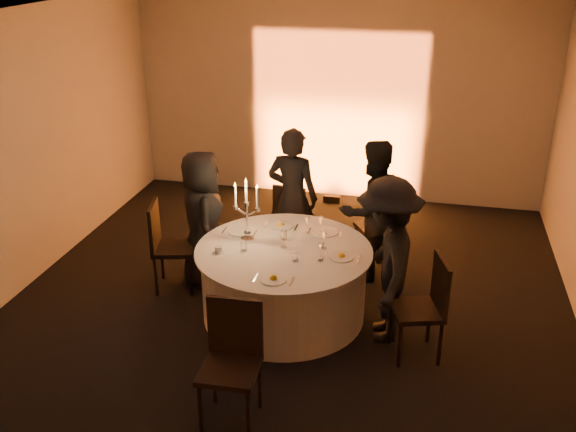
% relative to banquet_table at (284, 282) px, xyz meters
% --- Properties ---
extents(floor, '(7.00, 7.00, 0.00)m').
position_rel_banquet_table_xyz_m(floor, '(0.00, 0.00, -0.38)').
color(floor, black).
rests_on(floor, ground).
extents(ceiling, '(7.00, 7.00, 0.00)m').
position_rel_banquet_table_xyz_m(ceiling, '(0.00, 0.00, 2.62)').
color(ceiling, silver).
rests_on(ceiling, wall_back).
extents(wall_back, '(7.00, 0.00, 7.00)m').
position_rel_banquet_table_xyz_m(wall_back, '(0.00, 3.50, 1.12)').
color(wall_back, beige).
rests_on(wall_back, floor).
extents(wall_left, '(0.00, 7.00, 7.00)m').
position_rel_banquet_table_xyz_m(wall_left, '(-3.00, 0.00, 1.12)').
color(wall_left, beige).
rests_on(wall_left, floor).
extents(uplighter_fixture, '(0.25, 0.12, 0.10)m').
position_rel_banquet_table_xyz_m(uplighter_fixture, '(0.00, 3.20, -0.33)').
color(uplighter_fixture, black).
rests_on(uplighter_fixture, floor).
extents(banquet_table, '(1.80, 1.80, 0.77)m').
position_rel_banquet_table_xyz_m(banquet_table, '(0.00, 0.00, 0.00)').
color(banquet_table, black).
rests_on(banquet_table, floor).
extents(chair_left, '(0.53, 0.53, 1.02)m').
position_rel_banquet_table_xyz_m(chair_left, '(-1.40, 0.28, 0.19)').
color(chair_left, black).
rests_on(chair_left, floor).
extents(chair_back_left, '(0.46, 0.46, 0.94)m').
position_rel_banquet_table_xyz_m(chair_back_left, '(-0.22, 1.40, 0.14)').
color(chair_back_left, black).
rests_on(chair_back_left, floor).
extents(chair_back_right, '(0.59, 0.59, 0.98)m').
position_rel_banquet_table_xyz_m(chair_back_right, '(0.86, 1.30, 0.17)').
color(chair_back_right, black).
rests_on(chair_back_right, floor).
extents(chair_right, '(0.55, 0.55, 1.01)m').
position_rel_banquet_table_xyz_m(chair_right, '(1.45, -0.38, 0.18)').
color(chair_right, black).
rests_on(chair_right, floor).
extents(chair_front, '(0.47, 0.47, 1.04)m').
position_rel_banquet_table_xyz_m(chair_front, '(-0.06, -1.58, 0.21)').
color(chair_front, black).
rests_on(chair_front, floor).
extents(guest_left, '(0.78, 0.91, 1.57)m').
position_rel_banquet_table_xyz_m(guest_left, '(-1.04, 0.51, 0.40)').
color(guest_left, black).
rests_on(guest_left, floor).
extents(guest_back_left, '(0.67, 0.49, 1.69)m').
position_rel_banquet_table_xyz_m(guest_back_left, '(-0.17, 1.21, 0.46)').
color(guest_back_left, black).
rests_on(guest_back_left, floor).
extents(guest_back_right, '(1.02, 0.98, 1.65)m').
position_rel_banquet_table_xyz_m(guest_back_right, '(0.78, 1.06, 0.44)').
color(guest_back_right, black).
rests_on(guest_back_right, floor).
extents(guest_right, '(0.76, 1.15, 1.67)m').
position_rel_banquet_table_xyz_m(guest_right, '(1.04, -0.15, 0.45)').
color(guest_right, black).
rests_on(guest_right, floor).
extents(plate_left, '(0.36, 0.25, 0.01)m').
position_rel_banquet_table_xyz_m(plate_left, '(-0.55, 0.29, 0.39)').
color(plate_left, silver).
rests_on(plate_left, banquet_table).
extents(plate_back_left, '(0.36, 0.27, 0.08)m').
position_rel_banquet_table_xyz_m(plate_back_left, '(-0.15, 0.53, 0.40)').
color(plate_back_left, silver).
rests_on(plate_back_left, banquet_table).
extents(plate_back_right, '(0.35, 0.28, 0.01)m').
position_rel_banquet_table_xyz_m(plate_back_right, '(0.34, 0.48, 0.39)').
color(plate_back_right, silver).
rests_on(plate_back_right, banquet_table).
extents(plate_right, '(0.36, 0.25, 0.08)m').
position_rel_banquet_table_xyz_m(plate_right, '(0.60, -0.05, 0.40)').
color(plate_right, silver).
rests_on(plate_right, banquet_table).
extents(plate_front, '(0.36, 0.25, 0.08)m').
position_rel_banquet_table_xyz_m(plate_front, '(0.05, -0.64, 0.40)').
color(plate_front, silver).
rests_on(plate_front, banquet_table).
extents(coffee_cup, '(0.11, 0.11, 0.07)m').
position_rel_banquet_table_xyz_m(coffee_cup, '(-0.62, -0.21, 0.42)').
color(coffee_cup, silver).
rests_on(coffee_cup, banquet_table).
extents(candelabra, '(0.29, 0.14, 0.68)m').
position_rel_banquet_table_xyz_m(candelabra, '(-0.42, 0.13, 0.62)').
color(candelabra, silver).
rests_on(candelabra, banquet_table).
extents(wine_glass_a, '(0.07, 0.07, 0.19)m').
position_rel_banquet_table_xyz_m(wine_glass_a, '(0.30, 0.45, 0.52)').
color(wine_glass_a, white).
rests_on(wine_glass_a, banquet_table).
extents(wine_glass_b, '(0.07, 0.07, 0.19)m').
position_rel_banquet_table_xyz_m(wine_glass_b, '(0.41, -0.16, 0.52)').
color(wine_glass_b, white).
rests_on(wine_glass_b, banquet_table).
extents(wine_glass_c, '(0.07, 0.07, 0.19)m').
position_rel_banquet_table_xyz_m(wine_glass_c, '(0.16, 0.43, 0.52)').
color(wine_glass_c, white).
rests_on(wine_glass_c, banquet_table).
extents(wine_glass_d, '(0.07, 0.07, 0.19)m').
position_rel_banquet_table_xyz_m(wine_glass_d, '(0.39, 0.11, 0.52)').
color(wine_glass_d, white).
rests_on(wine_glass_d, banquet_table).
extents(wine_glass_e, '(0.07, 0.07, 0.19)m').
position_rel_banquet_table_xyz_m(wine_glass_e, '(-0.01, 0.04, 0.52)').
color(wine_glass_e, white).
rests_on(wine_glass_e, banquet_table).
extents(tumbler_a, '(0.07, 0.07, 0.09)m').
position_rel_banquet_table_xyz_m(tumbler_a, '(-0.05, 0.23, 0.43)').
color(tumbler_a, white).
rests_on(tumbler_a, banquet_table).
extents(tumbler_b, '(0.07, 0.07, 0.09)m').
position_rel_banquet_table_xyz_m(tumbler_b, '(-0.39, -0.11, 0.43)').
color(tumbler_b, white).
rests_on(tumbler_b, banquet_table).
extents(tumbler_c, '(0.07, 0.07, 0.09)m').
position_rel_banquet_table_xyz_m(tumbler_c, '(0.17, -0.23, 0.43)').
color(tumbler_c, white).
rests_on(tumbler_c, banquet_table).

